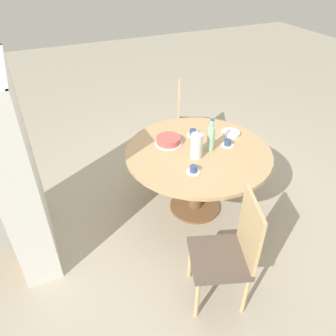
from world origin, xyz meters
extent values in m
plane|color=#B2A893|center=(0.00, 0.00, 0.00)|extent=(14.00, 14.00, 0.00)
cylinder|color=brown|center=(0.00, 0.00, 0.01)|extent=(0.53, 0.53, 0.03)
cylinder|color=brown|center=(0.00, 0.00, 0.36)|extent=(0.14, 0.14, 0.65)
cylinder|color=tan|center=(0.00, 0.00, 0.70)|extent=(1.39, 1.39, 0.04)
cylinder|color=tan|center=(-0.75, 0.45, 0.20)|extent=(0.03, 0.03, 0.40)
cylinder|color=tan|center=(-1.09, 0.57, 0.20)|extent=(0.03, 0.03, 0.40)
cylinder|color=tan|center=(-0.86, 0.11, 0.20)|extent=(0.03, 0.03, 0.40)
cylinder|color=tan|center=(-1.20, 0.23, 0.20)|extent=(0.03, 0.03, 0.40)
cube|color=brown|center=(-0.97, 0.34, 0.43)|extent=(0.54, 0.54, 0.04)
cube|color=tan|center=(-1.04, 0.16, 0.70)|extent=(0.39, 0.16, 0.51)
cylinder|color=tan|center=(0.68, -0.54, 0.20)|extent=(0.03, 0.03, 0.40)
cylinder|color=tan|center=(1.01, -0.70, 0.20)|extent=(0.03, 0.03, 0.40)
cylinder|color=tan|center=(0.84, -0.22, 0.20)|extent=(0.03, 0.03, 0.40)
cylinder|color=tan|center=(1.17, -0.38, 0.20)|extent=(0.03, 0.03, 0.40)
cube|color=brown|center=(0.92, -0.46, 0.43)|extent=(0.56, 0.56, 0.04)
cube|color=tan|center=(1.01, -0.28, 0.70)|extent=(0.37, 0.20, 0.51)
cube|color=silver|center=(0.74, 1.58, 0.83)|extent=(0.04, 0.28, 1.67)
cube|color=silver|center=(-0.30, 1.58, 0.83)|extent=(0.04, 0.28, 1.67)
cube|color=silver|center=(0.22, 1.45, 0.83)|extent=(1.08, 0.02, 1.67)
cube|color=silver|center=(0.22, 1.58, 0.02)|extent=(1.00, 0.27, 0.04)
cube|color=silver|center=(0.22, 1.58, 0.42)|extent=(1.00, 0.27, 0.04)
cube|color=silver|center=(0.22, 1.58, 0.83)|extent=(1.00, 0.27, 0.04)
cube|color=silver|center=(0.22, 1.58, 1.25)|extent=(1.00, 0.27, 0.04)
cube|color=#234793|center=(0.54, 1.56, 0.16)|extent=(0.38, 0.21, 0.25)
cube|color=orange|center=(-0.09, 1.56, 0.19)|extent=(0.38, 0.21, 0.30)
cube|color=beige|center=(0.52, 1.56, 0.60)|extent=(0.42, 0.21, 0.32)
cube|color=#28703D|center=(-0.07, 1.56, 0.61)|extent=(0.42, 0.21, 0.34)
cube|color=#234793|center=(0.54, 1.56, 1.02)|extent=(0.38, 0.21, 0.33)
cube|color=gold|center=(-0.09, 1.56, 1.00)|extent=(0.38, 0.21, 0.30)
cylinder|color=silver|center=(-0.09, 0.07, 0.84)|extent=(0.11, 0.11, 0.23)
cone|color=silver|center=(-0.09, 0.07, 0.96)|extent=(0.10, 0.10, 0.02)
sphere|color=silver|center=(-0.09, 0.07, 0.98)|extent=(0.02, 0.02, 0.02)
cylinder|color=#99C6A3|center=(-0.03, -0.11, 0.84)|extent=(0.07, 0.07, 0.24)
cylinder|color=#99C6A3|center=(-0.03, -0.11, 1.00)|extent=(0.03, 0.03, 0.07)
cylinder|color=#2D5184|center=(-0.03, -0.11, 1.04)|extent=(0.04, 0.04, 0.01)
cylinder|color=white|center=(0.23, 0.21, 0.72)|extent=(0.26, 0.26, 0.01)
cylinder|color=#C65651|center=(0.23, 0.21, 0.76)|extent=(0.23, 0.23, 0.06)
cylinder|color=white|center=(-0.04, -0.30, 0.72)|extent=(0.12, 0.12, 0.01)
cylinder|color=#334775|center=(-0.04, -0.30, 0.76)|extent=(0.07, 0.07, 0.06)
cylinder|color=white|center=(0.28, -0.09, 0.72)|extent=(0.12, 0.12, 0.01)
cylinder|color=#334775|center=(0.28, -0.09, 0.76)|extent=(0.07, 0.07, 0.06)
cylinder|color=white|center=(-0.29, 0.21, 0.72)|extent=(0.12, 0.12, 0.01)
cylinder|color=#334775|center=(-0.29, 0.21, 0.76)|extent=(0.07, 0.07, 0.06)
cylinder|color=white|center=(0.13, -0.45, 0.72)|extent=(0.19, 0.19, 0.01)
cylinder|color=white|center=(0.13, -0.45, 0.73)|extent=(0.19, 0.19, 0.01)
cylinder|color=white|center=(0.13, -0.45, 0.74)|extent=(0.19, 0.19, 0.01)
camera|label=1|loc=(-2.27, 1.34, 2.38)|focal=35.00mm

